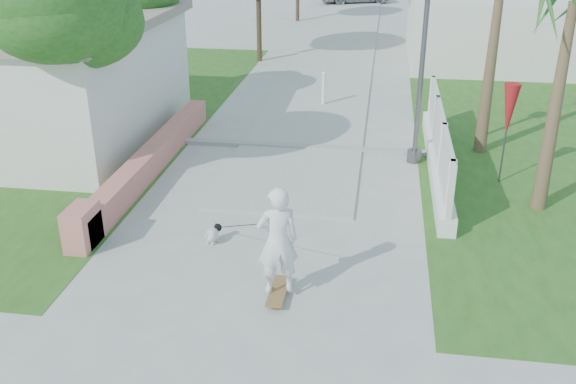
% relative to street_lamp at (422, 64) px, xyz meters
% --- Properties ---
extents(ground, '(90.00, 90.00, 0.00)m').
position_rel_street_lamp_xyz_m(ground, '(-2.90, -5.50, -2.43)').
color(ground, '#B7B7B2').
rests_on(ground, ground).
extents(path_strip, '(3.20, 36.00, 0.06)m').
position_rel_street_lamp_xyz_m(path_strip, '(-2.90, 14.50, -2.40)').
color(path_strip, '#B7B7B2').
rests_on(path_strip, ground).
extents(curb, '(6.50, 0.25, 0.10)m').
position_rel_street_lamp_xyz_m(curb, '(-2.90, 0.50, -2.38)').
color(curb, '#999993').
rests_on(curb, ground).
extents(grass_left, '(8.00, 20.00, 0.01)m').
position_rel_street_lamp_xyz_m(grass_left, '(-9.90, 2.50, -2.42)').
color(grass_left, '#2E581B').
rests_on(grass_left, ground).
extents(grass_right, '(8.00, 20.00, 0.01)m').
position_rel_street_lamp_xyz_m(grass_right, '(4.10, 2.50, -2.42)').
color(grass_right, '#2E581B').
rests_on(grass_right, ground).
extents(pink_wall, '(0.45, 8.20, 0.80)m').
position_rel_street_lamp_xyz_m(pink_wall, '(-6.20, -1.95, -2.11)').
color(pink_wall, '#D0746A').
rests_on(pink_wall, ground).
extents(house_left, '(8.40, 7.40, 3.23)m').
position_rel_street_lamp_xyz_m(house_left, '(-10.90, 0.50, -0.79)').
color(house_left, silver).
rests_on(house_left, ground).
extents(lattice_fence, '(0.35, 7.00, 1.50)m').
position_rel_street_lamp_xyz_m(lattice_fence, '(0.50, -0.50, -1.88)').
color(lattice_fence, white).
rests_on(lattice_fence, ground).
extents(building_right, '(6.00, 8.00, 2.60)m').
position_rel_street_lamp_xyz_m(building_right, '(3.10, 12.50, -1.13)').
color(building_right, silver).
rests_on(building_right, ground).
extents(street_lamp, '(0.44, 0.44, 4.44)m').
position_rel_street_lamp_xyz_m(street_lamp, '(0.00, 0.00, 0.00)').
color(street_lamp, '#59595E').
rests_on(street_lamp, ground).
extents(bollard, '(0.14, 0.14, 1.09)m').
position_rel_street_lamp_xyz_m(bollard, '(-2.70, 4.50, -1.84)').
color(bollard, white).
rests_on(bollard, ground).
extents(patio_umbrella, '(0.36, 0.36, 2.30)m').
position_rel_street_lamp_xyz_m(patio_umbrella, '(1.90, -1.00, -0.74)').
color(patio_umbrella, '#59595E').
rests_on(patio_umbrella, ground).
extents(tree_left_near, '(3.60, 3.60, 5.28)m').
position_rel_street_lamp_xyz_m(tree_left_near, '(-7.38, -2.52, 1.40)').
color(tree_left_near, '#4C3826').
rests_on(tree_left_near, ground).
extents(palm_near, '(1.80, 1.80, 4.70)m').
position_rel_street_lamp_xyz_m(palm_near, '(2.50, -2.30, 1.53)').
color(palm_near, brown).
rests_on(palm_near, ground).
extents(skateboarder, '(1.90, 2.27, 1.93)m').
position_rel_street_lamp_xyz_m(skateboarder, '(-3.07, -5.67, -1.62)').
color(skateboarder, olive).
rests_on(skateboarder, ground).
extents(dog, '(0.34, 0.48, 0.34)m').
position_rel_street_lamp_xyz_m(dog, '(-3.86, -4.78, -2.24)').
color(dog, silver).
rests_on(dog, ground).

